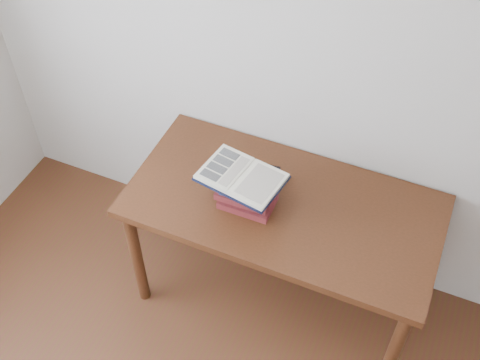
% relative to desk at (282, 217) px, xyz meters
% --- Properties ---
extents(desk, '(1.43, 0.72, 0.77)m').
position_rel_desk_xyz_m(desk, '(0.00, 0.00, 0.00)').
color(desk, '#4E2413').
rests_on(desk, ground).
extents(book_stack, '(0.26, 0.20, 0.19)m').
position_rel_desk_xyz_m(book_stack, '(-0.15, -0.06, 0.19)').
color(book_stack, maroon).
rests_on(book_stack, desk).
extents(open_book, '(0.39, 0.30, 0.03)m').
position_rel_desk_xyz_m(open_book, '(-0.17, -0.10, 0.30)').
color(open_book, black).
rests_on(open_book, book_stack).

